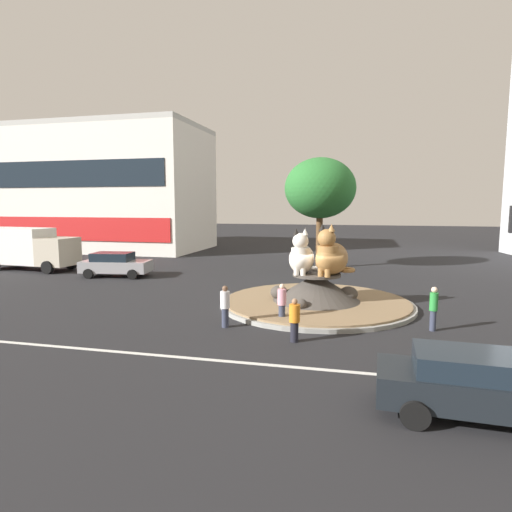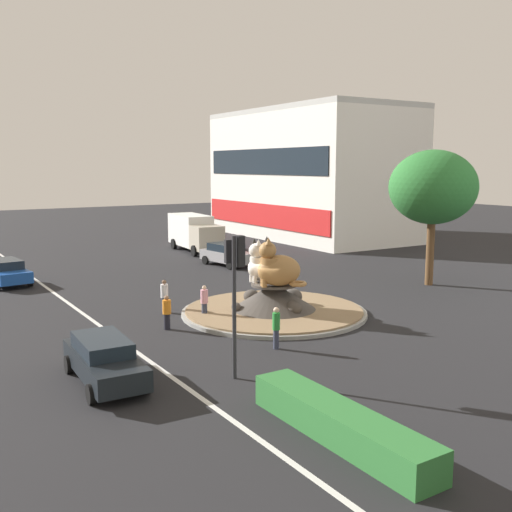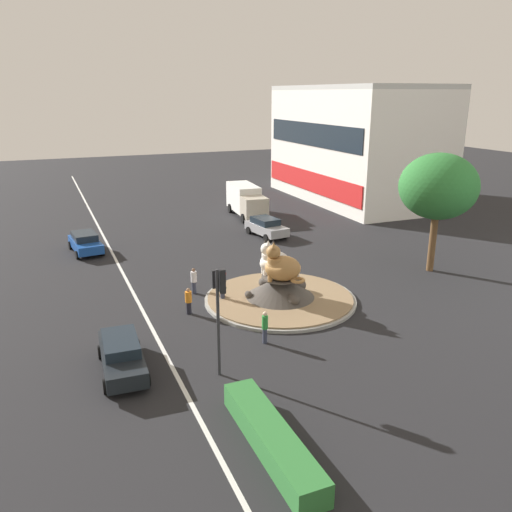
# 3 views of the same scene
# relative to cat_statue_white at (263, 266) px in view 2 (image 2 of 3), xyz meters

# --- Properties ---
(ground_plane) EXTENTS (160.00, 160.00, 0.00)m
(ground_plane) POSITION_rel_cat_statue_white_xyz_m (0.70, 0.17, -2.33)
(ground_plane) COLOR black
(lane_centreline) EXTENTS (112.00, 0.20, 0.01)m
(lane_centreline) POSITION_rel_cat_statue_white_xyz_m (0.70, -7.75, -2.33)
(lane_centreline) COLOR silver
(lane_centreline) RESTS_ON ground
(roundabout_island) EXTENTS (9.08, 9.08, 1.55)m
(roundabout_island) POSITION_rel_cat_statue_white_xyz_m (0.69, 0.19, -1.80)
(roundabout_island) COLOR gray
(roundabout_island) RESTS_ON ground
(cat_statue_white) EXTENTS (1.39, 2.18, 2.14)m
(cat_statue_white) POSITION_rel_cat_statue_white_xyz_m (0.00, 0.00, 0.00)
(cat_statue_white) COLOR silver
(cat_statue_white) RESTS_ON roundabout_island
(cat_statue_tabby) EXTENTS (2.18, 2.40, 2.37)m
(cat_statue_tabby) POSITION_rel_cat_statue_white_xyz_m (1.37, -0.12, 0.08)
(cat_statue_tabby) COLOR #9E703D
(cat_statue_tabby) RESTS_ON roundabout_island
(traffic_light_mast) EXTENTS (0.77, 0.48, 4.93)m
(traffic_light_mast) POSITION_rel_cat_statue_white_xyz_m (7.31, -5.87, 1.28)
(traffic_light_mast) COLOR #2D2D33
(traffic_light_mast) RESTS_ON ground
(shophouse_block) EXTENTS (22.24, 11.58, 12.75)m
(shophouse_block) POSITION_rel_cat_statue_white_xyz_m (-24.22, 21.34, 4.04)
(shophouse_block) COLOR silver
(shophouse_block) RESTS_ON ground
(clipped_hedge_strip) EXTENTS (6.45, 1.20, 0.90)m
(clipped_hedge_strip) POSITION_rel_cat_statue_white_xyz_m (12.84, -5.94, -1.88)
(clipped_hedge_strip) COLOR #2D7033
(clipped_hedge_strip) RESTS_ON ground
(broadleaf_tree_behind_island) EXTENTS (5.23, 5.23, 8.18)m
(broadleaf_tree_behind_island) POSITION_rel_cat_statue_white_xyz_m (-0.22, 12.26, 3.59)
(broadleaf_tree_behind_island) COLOR brown
(broadleaf_tree_behind_island) RESTS_ON ground
(pedestrian_orange_shirt) EXTENTS (0.38, 0.38, 1.54)m
(pedestrian_orange_shirt) POSITION_rel_cat_statue_white_xyz_m (0.45, -5.41, -1.53)
(pedestrian_orange_shirt) COLOR black
(pedestrian_orange_shirt) RESTS_ON ground
(pedestrian_white_shirt) EXTENTS (0.37, 0.37, 1.65)m
(pedestrian_white_shirt) POSITION_rel_cat_statue_white_xyz_m (-2.43, -4.25, -1.47)
(pedestrian_white_shirt) COLOR #33384C
(pedestrian_white_shirt) RESTS_ON ground
(pedestrian_pink_shirt) EXTENTS (0.36, 0.36, 1.60)m
(pedestrian_pink_shirt) POSITION_rel_cat_statue_white_xyz_m (-0.39, -3.10, -1.49)
(pedestrian_pink_shirt) COLOR #33384C
(pedestrian_pink_shirt) RESTS_ON ground
(pedestrian_green_shirt) EXTENTS (0.30, 0.30, 1.70)m
(pedestrian_green_shirt) POSITION_rel_cat_statue_white_xyz_m (5.39, -2.90, -1.42)
(pedestrian_green_shirt) COLOR #33384C
(pedestrian_green_shirt) RESTS_ON ground
(sedan_on_far_lane) EXTENTS (4.61, 2.47, 1.52)m
(sedan_on_far_lane) POSITION_rel_cat_statue_white_xyz_m (-14.18, -9.60, -1.53)
(sedan_on_far_lane) COLOR #19479E
(sedan_on_far_lane) RESTS_ON ground
(hatchback_near_shophouse) EXTENTS (4.66, 2.59, 1.60)m
(hatchback_near_shophouse) POSITION_rel_cat_statue_white_xyz_m (-13.05, 5.36, -1.50)
(hatchback_near_shophouse) COLOR #99999E
(hatchback_near_shophouse) RESTS_ON ground
(parked_car_right) EXTENTS (4.86, 2.12, 1.52)m
(parked_car_right) POSITION_rel_cat_statue_white_xyz_m (5.36, -9.86, -1.53)
(parked_car_right) COLOR black
(parked_car_right) RESTS_ON ground
(delivery_box_truck) EXTENTS (7.50, 3.04, 3.05)m
(delivery_box_truck) POSITION_rel_cat_statue_white_xyz_m (-20.92, 6.62, -0.69)
(delivery_box_truck) COLOR #B7AD99
(delivery_box_truck) RESTS_ON ground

